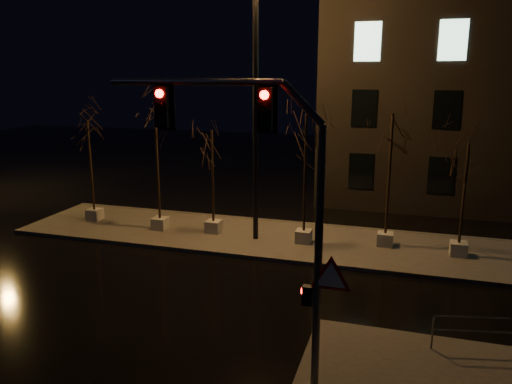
% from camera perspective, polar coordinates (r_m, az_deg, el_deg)
% --- Properties ---
extents(ground, '(90.00, 90.00, 0.00)m').
position_cam_1_polar(ground, '(17.36, -5.80, -11.41)').
color(ground, black).
rests_on(ground, ground).
extents(median, '(22.00, 5.00, 0.15)m').
position_cam_1_polar(median, '(22.58, 0.06, -5.14)').
color(median, '#494641').
rests_on(median, ground).
extents(tree_0, '(1.80, 1.80, 5.06)m').
position_cam_1_polar(tree_0, '(25.37, -18.54, 5.31)').
color(tree_0, '#B4B3A8').
rests_on(tree_0, median).
extents(tree_1, '(1.80, 1.80, 5.82)m').
position_cam_1_polar(tree_1, '(22.93, -11.35, 6.40)').
color(tree_1, '#B4B3A8').
rests_on(tree_1, median).
extents(tree_2, '(1.80, 1.80, 4.81)m').
position_cam_1_polar(tree_2, '(22.20, -5.04, 4.39)').
color(tree_2, '#B4B3A8').
rests_on(tree_2, median).
extents(tree_3, '(1.80, 1.80, 5.62)m').
position_cam_1_polar(tree_3, '(20.74, 5.71, 5.46)').
color(tree_3, '#B4B3A8').
rests_on(tree_3, median).
extents(tree_4, '(1.80, 1.80, 5.72)m').
position_cam_1_polar(tree_4, '(20.98, 15.19, 5.35)').
color(tree_4, '#B4B3A8').
rests_on(tree_4, median).
extents(tree_5, '(1.80, 1.80, 4.64)m').
position_cam_1_polar(tree_5, '(20.84, 22.91, 2.43)').
color(tree_5, '#B4B3A8').
rests_on(tree_5, median).
extents(traffic_signal_mast, '(5.74, 0.23, 7.00)m').
position_cam_1_polar(traffic_signal_mast, '(10.98, 1.49, 0.15)').
color(traffic_signal_mast, '#525459').
rests_on(traffic_signal_mast, sidewalk_corner).
extents(streetlight_main, '(2.78, 1.23, 11.40)m').
position_cam_1_polar(streetlight_main, '(20.97, -0.05, 11.96)').
color(streetlight_main, black).
rests_on(streetlight_main, median).
extents(guard_rail_a, '(2.18, 0.51, 0.96)m').
position_cam_1_polar(guard_rail_a, '(14.67, 23.82, -14.07)').
color(guard_rail_a, '#525459').
rests_on(guard_rail_a, sidewalk_corner).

